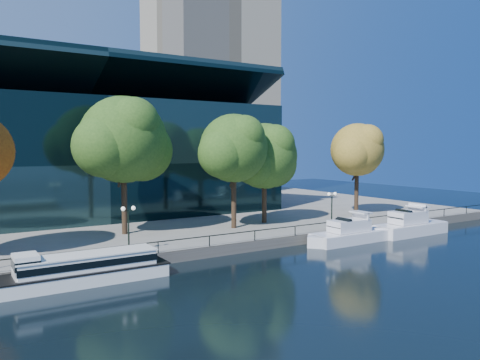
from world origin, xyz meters
TOP-DOWN VIEW (x-y plane):
  - ground at (0.00, 0.00)m, footprint 160.00×160.00m
  - promenade at (0.00, 36.38)m, footprint 90.00×67.08m
  - railing at (0.00, 3.25)m, footprint 88.20×0.08m
  - convention_building at (-4.00, 31.79)m, footprint 50.00×24.57m
  - office_tower at (28.00, 55.00)m, footprint 22.50×22.50m
  - tour_boat at (-12.27, 0.90)m, footprint 13.91×3.10m
  - cruiser_near at (15.55, 1.06)m, footprint 10.99×2.83m
  - cruiser_far at (24.36, 0.58)m, footprint 10.82×3.00m
  - tree_2 at (-4.36, 13.34)m, footprint 11.21×9.19m
  - tree_3 at (7.17, 10.38)m, footprint 9.51×7.80m
  - tree_4 at (12.23, 11.60)m, footprint 9.78×8.02m
  - tree_5 at (26.65, 10.58)m, footprint 8.82×7.23m
  - lamp_1 at (-7.14, 4.50)m, footprint 1.26×0.36m
  - lamp_2 at (16.24, 4.50)m, footprint 1.26×0.36m

SIDE VIEW (x-z plane):
  - ground at x=0.00m, z-range 0.00..0.00m
  - promenade at x=0.00m, z-range 0.00..1.00m
  - cruiser_near at x=15.55m, z-range -0.60..2.58m
  - cruiser_far at x=24.36m, z-range -0.65..2.89m
  - tour_boat at x=-12.27m, z-range -0.20..2.44m
  - railing at x=0.00m, z-range 1.44..2.43m
  - lamp_1 at x=-7.14m, z-range 1.97..6.00m
  - lamp_2 at x=16.24m, z-range 1.97..6.00m
  - convention_building at x=-4.00m, z-range -2.21..19.22m
  - tree_4 at x=12.23m, z-range 2.87..14.77m
  - tree_5 at x=26.65m, z-range 3.43..15.67m
  - tree_3 at x=7.17m, z-range 3.39..16.13m
  - tree_2 at x=-4.36m, z-range 3.47..17.78m
  - office_tower at x=28.00m, z-range 0.07..65.97m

